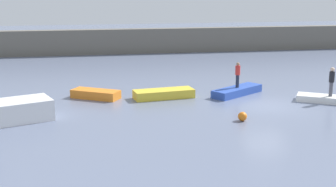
{
  "coord_description": "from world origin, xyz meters",
  "views": [
    {
      "loc": [
        -10.45,
        -24.87,
        6.95
      ],
      "look_at": [
        -5.65,
        1.4,
        0.65
      ],
      "focal_mm": 49.31,
      "sensor_mm": 36.0,
      "label": 1
    }
  ],
  "objects_px": {
    "person_red_shirt": "(238,74)",
    "mooring_buoy": "(242,116)",
    "rowboat_orange": "(96,94)",
    "rowboat_white": "(330,99)",
    "rowboat_blue": "(237,91)",
    "rowboat_yellow": "(164,94)",
    "person_dark_shirt": "(332,80)"
  },
  "relations": [
    {
      "from": "person_red_shirt",
      "to": "mooring_buoy",
      "type": "xyz_separation_m",
      "value": [
        -1.64,
        -5.72,
        -1.15
      ]
    },
    {
      "from": "rowboat_orange",
      "to": "rowboat_white",
      "type": "height_order",
      "value": "rowboat_orange"
    },
    {
      "from": "rowboat_blue",
      "to": "rowboat_white",
      "type": "relative_size",
      "value": 1.02
    },
    {
      "from": "person_red_shirt",
      "to": "rowboat_white",
      "type": "bearing_deg",
      "value": -30.87
    },
    {
      "from": "rowboat_yellow",
      "to": "rowboat_blue",
      "type": "bearing_deg",
      "value": -7.26
    },
    {
      "from": "rowboat_orange",
      "to": "rowboat_yellow",
      "type": "bearing_deg",
      "value": 21.55
    },
    {
      "from": "rowboat_blue",
      "to": "person_red_shirt",
      "type": "height_order",
      "value": "person_red_shirt"
    },
    {
      "from": "rowboat_blue",
      "to": "rowboat_white",
      "type": "distance_m",
      "value": 5.72
    },
    {
      "from": "rowboat_yellow",
      "to": "rowboat_white",
      "type": "xyz_separation_m",
      "value": [
        9.74,
        -2.92,
        -0.08
      ]
    },
    {
      "from": "rowboat_yellow",
      "to": "person_red_shirt",
      "type": "bearing_deg",
      "value": -7.26
    },
    {
      "from": "rowboat_white",
      "to": "mooring_buoy",
      "type": "height_order",
      "value": "mooring_buoy"
    },
    {
      "from": "rowboat_blue",
      "to": "person_red_shirt",
      "type": "xyz_separation_m",
      "value": [
        0.0,
        0.0,
        1.15
      ]
    },
    {
      "from": "rowboat_orange",
      "to": "rowboat_white",
      "type": "distance_m",
      "value": 14.44
    },
    {
      "from": "rowboat_orange",
      "to": "mooring_buoy",
      "type": "bearing_deg",
      "value": -9.81
    },
    {
      "from": "rowboat_white",
      "to": "person_dark_shirt",
      "type": "height_order",
      "value": "person_dark_shirt"
    },
    {
      "from": "rowboat_yellow",
      "to": "person_red_shirt",
      "type": "xyz_separation_m",
      "value": [
        4.83,
        0.01,
        1.12
      ]
    },
    {
      "from": "rowboat_blue",
      "to": "mooring_buoy",
      "type": "height_order",
      "value": "rowboat_blue"
    },
    {
      "from": "rowboat_white",
      "to": "person_red_shirt",
      "type": "relative_size",
      "value": 2.36
    },
    {
      "from": "rowboat_blue",
      "to": "person_dark_shirt",
      "type": "relative_size",
      "value": 2.22
    },
    {
      "from": "person_red_shirt",
      "to": "mooring_buoy",
      "type": "height_order",
      "value": "person_red_shirt"
    },
    {
      "from": "rowboat_yellow",
      "to": "rowboat_blue",
      "type": "height_order",
      "value": "rowboat_yellow"
    },
    {
      "from": "person_dark_shirt",
      "to": "mooring_buoy",
      "type": "relative_size",
      "value": 3.66
    },
    {
      "from": "rowboat_yellow",
      "to": "person_red_shirt",
      "type": "relative_size",
      "value": 2.3
    },
    {
      "from": "mooring_buoy",
      "to": "person_dark_shirt",
      "type": "bearing_deg",
      "value": 23.05
    },
    {
      "from": "rowboat_orange",
      "to": "rowboat_white",
      "type": "relative_size",
      "value": 0.78
    },
    {
      "from": "person_dark_shirt",
      "to": "person_red_shirt",
      "type": "bearing_deg",
      "value": 149.13
    },
    {
      "from": "person_red_shirt",
      "to": "person_dark_shirt",
      "type": "height_order",
      "value": "person_dark_shirt"
    },
    {
      "from": "rowboat_blue",
      "to": "person_dark_shirt",
      "type": "distance_m",
      "value": 5.83
    },
    {
      "from": "rowboat_white",
      "to": "person_red_shirt",
      "type": "xyz_separation_m",
      "value": [
        -4.91,
        2.93,
        1.2
      ]
    },
    {
      "from": "rowboat_blue",
      "to": "rowboat_white",
      "type": "xyz_separation_m",
      "value": [
        4.91,
        -2.93,
        -0.05
      ]
    },
    {
      "from": "rowboat_orange",
      "to": "rowboat_blue",
      "type": "distance_m",
      "value": 9.09
    },
    {
      "from": "person_dark_shirt",
      "to": "mooring_buoy",
      "type": "xyz_separation_m",
      "value": [
        -6.55,
        -2.78,
        -1.15
      ]
    }
  ]
}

